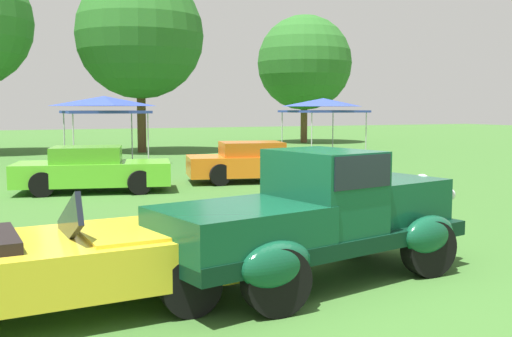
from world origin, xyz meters
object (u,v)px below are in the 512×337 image
at_px(feature_pickup_truck, 319,215).
at_px(show_car_lime, 92,170).
at_px(canopy_tent_right_field, 323,104).
at_px(canopy_tent_center_field, 104,104).
at_px(neighbor_convertible, 58,261).
at_px(show_car_orange, 256,162).

distance_m(feature_pickup_truck, show_car_lime, 9.76).
height_order(feature_pickup_truck, canopy_tent_right_field, canopy_tent_right_field).
relative_size(canopy_tent_center_field, canopy_tent_right_field, 0.95).
relative_size(neighbor_convertible, canopy_tent_right_field, 1.44).
distance_m(canopy_tent_center_field, canopy_tent_right_field, 10.17).
bearing_deg(show_car_orange, canopy_tent_center_field, 115.99).
height_order(feature_pickup_truck, show_car_orange, feature_pickup_truck).
relative_size(feature_pickup_truck, canopy_tent_center_field, 1.52).
bearing_deg(show_car_lime, canopy_tent_right_field, 33.10).
height_order(neighbor_convertible, show_car_lime, neighbor_convertible).
bearing_deg(canopy_tent_right_field, feature_pickup_truck, -121.07).
relative_size(show_car_lime, show_car_orange, 0.97).
distance_m(show_car_lime, show_car_orange, 4.93).
bearing_deg(show_car_lime, feature_pickup_truck, -82.21).
xyz_separation_m(feature_pickup_truck, canopy_tent_right_field, (10.44, 17.33, 1.56)).
xyz_separation_m(show_car_orange, canopy_tent_right_field, (6.84, 7.46, 1.82)).
distance_m(show_car_lime, canopy_tent_center_field, 7.40).
distance_m(neighbor_convertible, show_car_lime, 9.75).
xyz_separation_m(show_car_lime, canopy_tent_right_field, (11.76, 7.67, 1.82)).
bearing_deg(show_car_orange, neighbor_convertible, -124.90).
relative_size(feature_pickup_truck, show_car_lime, 1.05).
bearing_deg(feature_pickup_truck, neighbor_convertible, 178.32).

